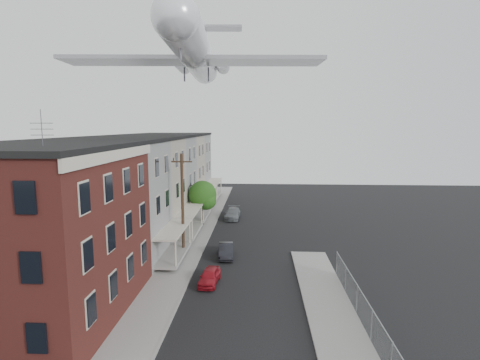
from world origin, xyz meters
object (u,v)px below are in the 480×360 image
at_px(airplane, 196,54).
at_px(street_tree, 203,196).
at_px(car_near, 210,276).
at_px(car_mid, 226,250).
at_px(utility_pole, 183,203).
at_px(car_far, 233,213).

bearing_deg(airplane, street_tree, 92.86).
bearing_deg(car_near, car_mid, 87.44).
bearing_deg(street_tree, airplane, -87.14).
distance_m(utility_pole, street_tree, 10.00).
distance_m(car_mid, airplane, 18.48).
relative_size(street_tree, car_mid, 1.47).
bearing_deg(utility_pole, car_far, 75.92).
height_order(car_near, car_mid, car_mid).
distance_m(street_tree, airplane, 15.57).
xyz_separation_m(street_tree, airplane, (0.27, -5.30, 14.64)).
height_order(car_near, airplane, airplane).
bearing_deg(car_far, utility_pole, -102.99).
relative_size(utility_pole, car_near, 2.83).
relative_size(street_tree, car_far, 1.20).
bearing_deg(street_tree, utility_pole, -91.89).
height_order(utility_pole, car_near, utility_pole).
bearing_deg(car_mid, street_tree, 103.53).
distance_m(utility_pole, car_near, 7.93).
bearing_deg(car_far, car_mid, -87.17).
xyz_separation_m(street_tree, car_near, (2.79, -15.93, -2.91)).
bearing_deg(airplane, car_near, -76.62).
distance_m(street_tree, car_near, 16.44).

